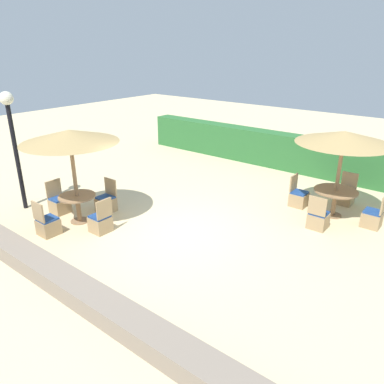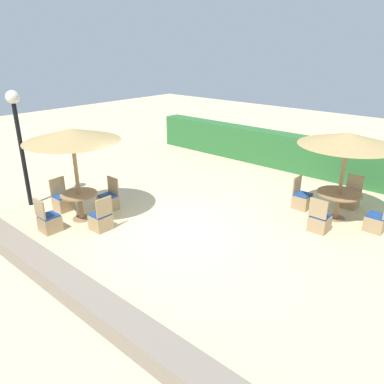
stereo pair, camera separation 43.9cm
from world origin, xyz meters
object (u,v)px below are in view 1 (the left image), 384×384
at_px(parasol_back_right, 344,138).
at_px(round_table_back_right, 335,195).
at_px(patio_chair_back_right_west, 298,198).
at_px(lamp_post, 12,128).
at_px(patio_chair_back_right_south, 318,219).
at_px(patio_chair_back_right_north, 345,195).
at_px(patio_chair_front_left_east, 101,222).
at_px(patio_chair_front_left_south, 48,225).
at_px(parasol_front_left, 70,137).
at_px(patio_chair_back_right_east, 373,218).
at_px(round_table_front_left, 78,202).
at_px(patio_chair_front_left_north, 106,203).
at_px(patio_chair_front_left_west, 59,204).

relative_size(parasol_back_right, round_table_back_right, 2.12).
distance_m(round_table_back_right, patio_chair_back_right_west, 1.10).
height_order(lamp_post, patio_chair_back_right_south, lamp_post).
xyz_separation_m(patio_chair_back_right_north, patio_chair_front_left_east, (-4.26, -5.70, 0.00)).
xyz_separation_m(patio_chair_front_left_south, patio_chair_front_left_east, (0.91, 0.93, 0.00)).
height_order(parasol_front_left, patio_chair_front_left_east, parasol_front_left).
distance_m(patio_chair_back_right_south, patio_chair_front_left_south, 6.87).
bearing_deg(round_table_back_right, parasol_back_right, 90.00).
height_order(patio_chair_back_right_west, patio_chair_back_right_east, same).
xyz_separation_m(round_table_back_right, patio_chair_front_left_south, (-5.19, -5.56, -0.35)).
bearing_deg(lamp_post, round_table_back_right, 35.08).
height_order(round_table_back_right, patio_chair_back_right_north, patio_chair_back_right_north).
relative_size(lamp_post, round_table_front_left, 3.44).
height_order(parasol_back_right, patio_chair_front_left_east, parasol_back_right).
bearing_deg(patio_chair_back_right_north, parasol_back_right, 91.03).
xyz_separation_m(patio_chair_back_right_west, patio_chair_front_left_north, (-4.12, -3.76, 0.00)).
distance_m(patio_chair_back_right_west, patio_chair_back_right_south, 1.44).
bearing_deg(parasol_back_right, round_table_back_right, -90.00).
bearing_deg(patio_chair_back_right_north, patio_chair_front_left_south, 52.02).
bearing_deg(parasol_front_left, patio_chair_front_left_north, 87.25).
relative_size(round_table_back_right, patio_chair_front_left_north, 1.25).
bearing_deg(patio_chair_back_right_west, patio_chair_front_left_north, -47.61).
distance_m(patio_chair_back_right_west, parasol_front_left, 6.58).
bearing_deg(parasol_back_right, lamp_post, -144.92).
bearing_deg(round_table_back_right, patio_chair_back_right_north, 91.03).
bearing_deg(round_table_front_left, patio_chair_back_right_north, 47.65).
bearing_deg(patio_chair_back_right_east, parasol_front_left, 126.26).
relative_size(lamp_post, round_table_back_right, 2.85).
bearing_deg(patio_chair_back_right_north, lamp_post, 40.44).
xyz_separation_m(lamp_post, patio_chair_front_left_north, (2.05, 1.33, -2.09)).
bearing_deg(patio_chair_back_right_west, lamp_post, -50.43).
distance_m(patio_chair_back_right_east, patio_chair_front_left_east, 7.03).
bearing_deg(parasol_front_left, patio_chair_front_left_south, -89.22).
relative_size(round_table_back_right, round_table_front_left, 1.21).
bearing_deg(parasol_front_left, patio_chair_back_right_south, 35.00).
height_order(lamp_post, parasol_back_right, lamp_post).
distance_m(parasol_back_right, patio_chair_back_right_south, 2.20).
distance_m(parasol_back_right, patio_chair_back_right_north, 2.22).
bearing_deg(round_table_front_left, patio_chair_back_right_east, 36.26).
xyz_separation_m(lamp_post, patio_chair_back_right_south, (7.16, 4.05, -2.09)).
bearing_deg(patio_chair_front_left_north, round_table_front_left, 87.25).
height_order(parasol_front_left, patio_chair_front_left_south, parasol_front_left).
bearing_deg(patio_chair_front_left_east, patio_chair_front_left_west, 89.43).
bearing_deg(patio_chair_front_left_west, patio_chair_back_right_east, 122.52).
bearing_deg(round_table_back_right, patio_chair_back_right_west, 178.16).
distance_m(lamp_post, round_table_back_right, 8.98).
height_order(patio_chair_back_right_west, parasol_front_left, parasol_front_left).
distance_m(parasol_back_right, patio_chair_front_left_south, 7.86).
relative_size(patio_chair_back_right_north, patio_chair_front_left_east, 1.00).
bearing_deg(patio_chair_back_right_east, round_table_back_right, 87.40).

